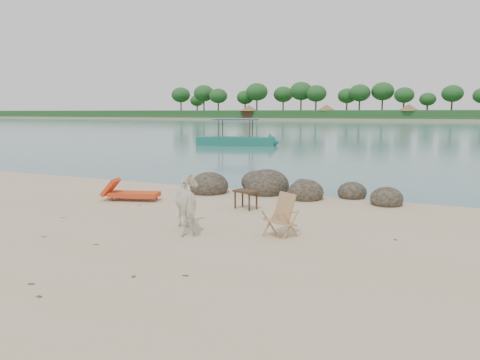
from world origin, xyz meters
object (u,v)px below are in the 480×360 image
object	(u,v)px
cow	(191,204)
lounge_chair	(134,192)
boulders	(275,189)
boat_near	(236,124)
side_table	(246,201)
deck_chair	(280,217)

from	to	relation	value
cow	lounge_chair	world-z (taller)	cow
boulders	boat_near	distance (m)	22.77
boulders	boat_near	xyz separation A→B (m)	(-10.97, 19.90, 1.47)
side_table	lounge_chair	world-z (taller)	lounge_chair
cow	deck_chair	world-z (taller)	cow
side_table	boat_near	bearing A→B (deg)	133.10
deck_chair	cow	bearing A→B (deg)	-139.28
cow	boat_near	world-z (taller)	boat_near
cow	side_table	xyz separation A→B (m)	(0.16, 2.52, -0.35)
boulders	side_table	xyz separation A→B (m)	(0.11, -2.46, 0.05)
side_table	boat_near	xyz separation A→B (m)	(-11.08, 22.37, 1.42)
lounge_chair	boat_near	xyz separation A→B (m)	(-7.64, 22.65, 1.40)
boulders	cow	size ratio (longest dim) A/B	4.58
deck_chair	boat_near	world-z (taller)	boat_near
boulders	cow	xyz separation A→B (m)	(-0.05, -4.99, 0.39)
lounge_chair	cow	bearing A→B (deg)	-51.92
boat_near	side_table	bearing A→B (deg)	-78.16
cow	boulders	bearing A→B (deg)	-134.89
boat_near	cow	bearing A→B (deg)	-80.82
boat_near	lounge_chair	bearing A→B (deg)	-85.86
cow	lounge_chair	size ratio (longest dim) A/B	0.79
side_table	lounge_chair	size ratio (longest dim) A/B	0.34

